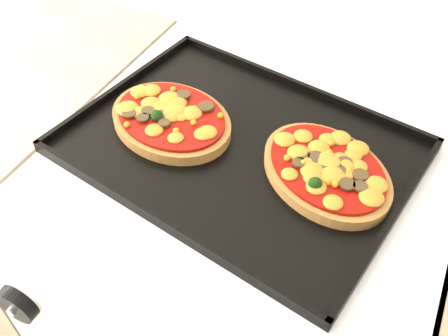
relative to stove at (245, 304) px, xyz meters
The scene contains 5 objects.
stove is the anchor object (origin of this frame).
knob_left 0.55m from the stove, 118.18° to the right, with size 0.06×0.06×0.02m, color black.
baking_tray 0.47m from the stove, 165.31° to the right, with size 0.49×0.36×0.02m, color black.
pizza_left 0.50m from the stove, behind, with size 0.20×0.16×0.03m, color #9D6436, non-canonical shape.
pizza_right 0.49m from the stove, ahead, with size 0.20×0.15×0.03m, color #9D6436, non-canonical shape.
Camera 1 is at (0.21, 1.20, 1.43)m, focal length 40.00 mm.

